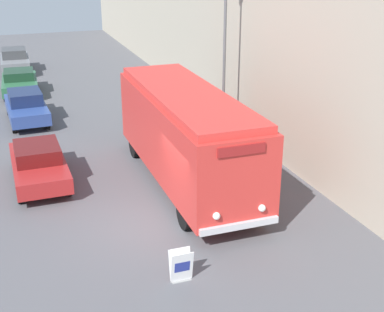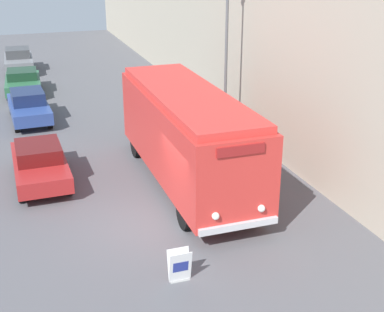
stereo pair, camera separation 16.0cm
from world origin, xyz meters
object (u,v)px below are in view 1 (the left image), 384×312
object	(u,v)px
vintage_bus	(186,133)
sign_board	(181,266)
parked_car_mid	(26,106)
parked_car_far	(20,82)
streetlamp	(225,32)
parked_car_distant	(15,61)
parked_car_near	(39,164)

from	to	relation	value
vintage_bus	sign_board	world-z (taller)	vintage_bus
vintage_bus	parked_car_mid	xyz separation A→B (m)	(-4.93, 9.41, -1.16)
vintage_bus	parked_car_far	bearing A→B (deg)	108.44
vintage_bus	parked_car_mid	size ratio (longest dim) A/B	2.09
sign_board	parked_car_far	distance (m)	20.71
streetlamp	parked_car_distant	xyz separation A→B (m)	(-7.97, 16.89, -3.92)
streetlamp	parked_car_distant	bearing A→B (deg)	115.27
streetlamp	parked_car_distant	distance (m)	19.08
parked_car_near	sign_board	bearing A→B (deg)	-69.85
parked_car_far	parked_car_distant	bearing A→B (deg)	92.38
parked_car_distant	parked_car_near	bearing A→B (deg)	-88.79
parked_car_near	parked_car_mid	size ratio (longest dim) A/B	0.98
streetlamp	parked_car_mid	distance (m)	10.48
parked_car_near	parked_car_distant	world-z (taller)	parked_car_distant
parked_car_distant	sign_board	bearing A→B (deg)	-82.54
streetlamp	parked_car_near	xyz separation A→B (m)	(-8.02, -2.01, -3.97)
vintage_bus	parked_car_far	size ratio (longest dim) A/B	2.21
vintage_bus	streetlamp	size ratio (longest dim) A/B	1.24
vintage_bus	parked_car_distant	size ratio (longest dim) A/B	2.12
sign_board	parked_car_mid	size ratio (longest dim) A/B	0.20
sign_board	parked_car_mid	world-z (taller)	parked_car_mid
parked_car_near	parked_car_distant	xyz separation A→B (m)	(0.05, 18.90, 0.05)
streetlamp	parked_car_far	bearing A→B (deg)	125.97
sign_board	parked_car_near	bearing A→B (deg)	110.94
vintage_bus	parked_car_far	world-z (taller)	vintage_bus
parked_car_far	parked_car_distant	distance (m)	5.89
vintage_bus	parked_car_mid	bearing A→B (deg)	117.66
parked_car_far	streetlamp	bearing A→B (deg)	-51.51
vintage_bus	sign_board	size ratio (longest dim) A/B	10.50
streetlamp	parked_car_mid	bearing A→B (deg)	145.09
parked_car_near	parked_car_mid	bearing A→B (deg)	88.78
vintage_bus	parked_car_far	distance (m)	15.71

